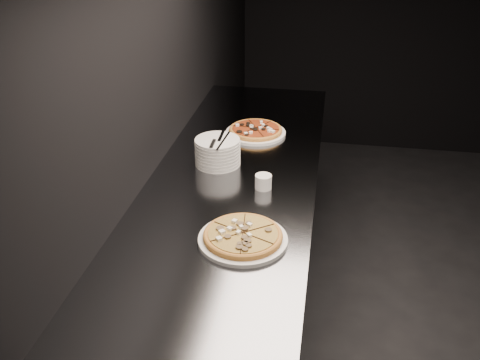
% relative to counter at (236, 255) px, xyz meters
% --- Properties ---
extents(wall_left, '(0.02, 5.00, 2.80)m').
position_rel_counter_xyz_m(wall_left, '(-0.37, 0.00, 0.94)').
color(wall_left, black).
rests_on(wall_left, floor).
extents(counter, '(0.74, 2.44, 0.92)m').
position_rel_counter_xyz_m(counter, '(0.00, 0.00, 0.00)').
color(counter, slate).
rests_on(counter, floor).
extents(pizza_mushroom, '(0.38, 0.38, 0.04)m').
position_rel_counter_xyz_m(pizza_mushroom, '(0.13, -0.54, 0.48)').
color(pizza_mushroom, white).
rests_on(pizza_mushroom, counter).
extents(pizza_tomato, '(0.32, 0.32, 0.04)m').
position_rel_counter_xyz_m(pizza_tomato, '(0.03, 0.45, 0.48)').
color(pizza_tomato, white).
rests_on(pizza_tomato, counter).
extents(plate_stack, '(0.21, 0.21, 0.13)m').
position_rel_counter_xyz_m(plate_stack, '(-0.10, 0.07, 0.52)').
color(plate_stack, white).
rests_on(plate_stack, counter).
extents(cutlery, '(0.08, 0.22, 0.01)m').
position_rel_counter_xyz_m(cutlery, '(-0.09, 0.06, 0.59)').
color(cutlery, silver).
rests_on(cutlery, plate_stack).
extents(ramekin, '(0.07, 0.07, 0.06)m').
position_rel_counter_xyz_m(ramekin, '(0.14, -0.13, 0.49)').
color(ramekin, white).
rests_on(ramekin, counter).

